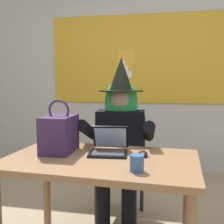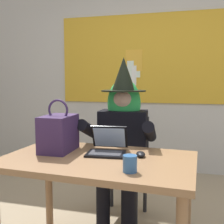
{
  "view_description": "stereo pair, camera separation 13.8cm",
  "coord_description": "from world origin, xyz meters",
  "px_view_note": "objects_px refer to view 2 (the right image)",
  "views": [
    {
      "loc": [
        0.37,
        -1.73,
        1.24
      ],
      "look_at": [
        -0.02,
        0.31,
        1.01
      ],
      "focal_mm": 43.78,
      "sensor_mm": 36.0,
      "label": 1
    },
    {
      "loc": [
        0.51,
        -1.7,
        1.24
      ],
      "look_at": [
        -0.02,
        0.31,
        1.01
      ],
      "focal_mm": 43.78,
      "sensor_mm": 36.0,
      "label": 2
    }
  ],
  "objects_px": {
    "handbag": "(59,133)",
    "coffee_mug": "(130,164)",
    "chair_at_desk": "(125,160)",
    "computer_mouse": "(141,154)",
    "desk_main": "(98,172)",
    "person_costumed": "(122,132)",
    "laptop": "(107,147)"
  },
  "relations": [
    {
      "from": "chair_at_desk",
      "to": "coffee_mug",
      "type": "height_order",
      "value": "chair_at_desk"
    },
    {
      "from": "desk_main",
      "to": "handbag",
      "type": "relative_size",
      "value": 3.45
    },
    {
      "from": "handbag",
      "to": "chair_at_desk",
      "type": "bearing_deg",
      "value": 60.84
    },
    {
      "from": "chair_at_desk",
      "to": "computer_mouse",
      "type": "xyz_separation_m",
      "value": [
        0.24,
        -0.64,
        0.24
      ]
    },
    {
      "from": "desk_main",
      "to": "person_costumed",
      "type": "bearing_deg",
      "value": 87.14
    },
    {
      "from": "handbag",
      "to": "desk_main",
      "type": "bearing_deg",
      "value": -16.54
    },
    {
      "from": "coffee_mug",
      "to": "chair_at_desk",
      "type": "bearing_deg",
      "value": 103.26
    },
    {
      "from": "chair_at_desk",
      "to": "handbag",
      "type": "relative_size",
      "value": 2.42
    },
    {
      "from": "desk_main",
      "to": "laptop",
      "type": "bearing_deg",
      "value": 76.87
    },
    {
      "from": "laptop",
      "to": "coffee_mug",
      "type": "relative_size",
      "value": 3.23
    },
    {
      "from": "person_costumed",
      "to": "coffee_mug",
      "type": "distance_m",
      "value": 0.88
    },
    {
      "from": "desk_main",
      "to": "handbag",
      "type": "bearing_deg",
      "value": 163.46
    },
    {
      "from": "person_costumed",
      "to": "coffee_mug",
      "type": "bearing_deg",
      "value": 12.02
    },
    {
      "from": "desk_main",
      "to": "person_costumed",
      "type": "relative_size",
      "value": 0.9
    },
    {
      "from": "computer_mouse",
      "to": "handbag",
      "type": "relative_size",
      "value": 0.28
    },
    {
      "from": "desk_main",
      "to": "person_costumed",
      "type": "height_order",
      "value": "person_costumed"
    },
    {
      "from": "computer_mouse",
      "to": "coffee_mug",
      "type": "relative_size",
      "value": 1.09
    },
    {
      "from": "chair_at_desk",
      "to": "coffee_mug",
      "type": "bearing_deg",
      "value": 18.8
    },
    {
      "from": "desk_main",
      "to": "handbag",
      "type": "height_order",
      "value": "handbag"
    },
    {
      "from": "laptop",
      "to": "chair_at_desk",
      "type": "bearing_deg",
      "value": 84.62
    },
    {
      "from": "chair_at_desk",
      "to": "coffee_mug",
      "type": "relative_size",
      "value": 9.64
    },
    {
      "from": "desk_main",
      "to": "handbag",
      "type": "distance_m",
      "value": 0.41
    },
    {
      "from": "handbag",
      "to": "coffee_mug",
      "type": "relative_size",
      "value": 3.98
    },
    {
      "from": "desk_main",
      "to": "handbag",
      "type": "xyz_separation_m",
      "value": [
        -0.32,
        0.1,
        0.23
      ]
    },
    {
      "from": "person_costumed",
      "to": "laptop",
      "type": "distance_m",
      "value": 0.48
    },
    {
      "from": "person_costumed",
      "to": "handbag",
      "type": "xyz_separation_m",
      "value": [
        -0.36,
        -0.52,
        0.07
      ]
    },
    {
      "from": "handbag",
      "to": "coffee_mug",
      "type": "height_order",
      "value": "handbag"
    },
    {
      "from": "desk_main",
      "to": "coffee_mug",
      "type": "distance_m",
      "value": 0.38
    },
    {
      "from": "handbag",
      "to": "computer_mouse",
      "type": "bearing_deg",
      "value": 0.12
    },
    {
      "from": "laptop",
      "to": "handbag",
      "type": "height_order",
      "value": "handbag"
    },
    {
      "from": "laptop",
      "to": "handbag",
      "type": "distance_m",
      "value": 0.37
    },
    {
      "from": "laptop",
      "to": "handbag",
      "type": "xyz_separation_m",
      "value": [
        -0.36,
        -0.04,
        0.09
      ]
    }
  ]
}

